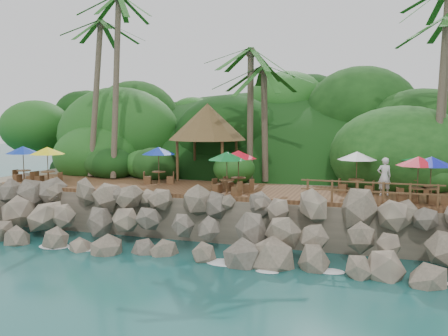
% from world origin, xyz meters
% --- Properties ---
extents(ground, '(140.00, 140.00, 0.00)m').
position_xyz_m(ground, '(0.00, 0.00, 0.00)').
color(ground, '#19514F').
rests_on(ground, ground).
extents(land_base, '(32.00, 25.20, 2.10)m').
position_xyz_m(land_base, '(0.00, 16.00, 1.05)').
color(land_base, gray).
rests_on(land_base, ground).
extents(jungle_hill, '(44.80, 28.00, 15.40)m').
position_xyz_m(jungle_hill, '(0.00, 23.50, 0.00)').
color(jungle_hill, '#143811').
rests_on(jungle_hill, ground).
extents(seawall, '(29.00, 4.00, 2.30)m').
position_xyz_m(seawall, '(0.00, 2.00, 1.15)').
color(seawall, gray).
rests_on(seawall, ground).
extents(terrace, '(26.00, 5.00, 0.20)m').
position_xyz_m(terrace, '(0.00, 6.00, 2.20)').
color(terrace, brown).
rests_on(terrace, land_base).
extents(jungle_foliage, '(44.00, 16.00, 12.00)m').
position_xyz_m(jungle_foliage, '(0.00, 15.00, 0.00)').
color(jungle_foliage, '#143811').
rests_on(jungle_foliage, ground).
extents(foam_line, '(25.20, 0.80, 0.06)m').
position_xyz_m(foam_line, '(0.00, 0.30, 0.03)').
color(foam_line, white).
rests_on(foam_line, ground).
extents(palms, '(26.33, 7.05, 12.50)m').
position_xyz_m(palms, '(1.06, 8.85, 11.35)').
color(palms, brown).
rests_on(palms, ground).
extents(palapa, '(4.75, 4.75, 4.60)m').
position_xyz_m(palapa, '(-2.16, 9.38, 5.79)').
color(palapa, brown).
rests_on(palapa, ground).
extents(dining_clusters, '(23.79, 5.14, 2.10)m').
position_xyz_m(dining_clusters, '(1.29, 5.40, 4.04)').
color(dining_clusters, brown).
rests_on(dining_clusters, terrace).
extents(railing, '(6.10, 0.10, 1.00)m').
position_xyz_m(railing, '(7.55, 3.65, 2.91)').
color(railing, brown).
rests_on(railing, terrace).
extents(waiter, '(0.78, 0.62, 1.87)m').
position_xyz_m(waiter, '(8.11, 6.22, 3.23)').
color(waiter, silver).
rests_on(waiter, terrace).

